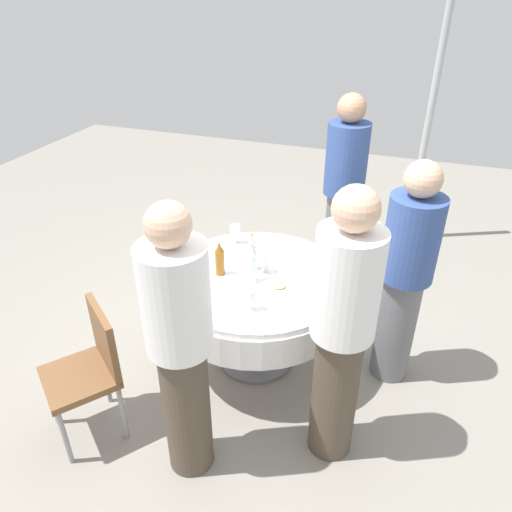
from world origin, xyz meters
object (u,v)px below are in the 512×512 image
wine_glass_left (264,260)px  plate_right (278,287)px  bottle_amber_north (220,259)px  bottle_clear_mid (252,264)px  chair_front (91,364)px  wine_glass_front (251,296)px  person_outer (405,274)px  person_mid (343,193)px  bottle_clear_outer (252,253)px  plate_east (200,293)px  wine_glass_far (235,230)px  person_far (181,346)px  person_north (342,330)px  dining_table (256,294)px

wine_glass_left → plate_right: size_ratio=0.69×
bottle_amber_north → plate_right: 0.44m
bottle_clear_mid → chair_front: (0.71, 0.83, -0.35)m
wine_glass_front → chair_front: 1.02m
person_outer → person_mid: size_ratio=0.93×
person_outer → bottle_clear_outer: bearing=-94.5°
plate_east → bottle_clear_mid: bearing=-135.7°
wine_glass_far → person_far: bearing=99.8°
bottle_amber_north → person_outer: person_outer is taller
bottle_clear_outer → person_mid: person_mid is taller
bottle_clear_outer → wine_glass_front: size_ratio=1.87×
plate_east → person_far: bearing=107.0°
person_far → plate_right: bearing=-102.9°
bottle_clear_mid → wine_glass_front: 0.31m
wine_glass_far → bottle_clear_outer: bearing=128.9°
bottle_amber_north → wine_glass_front: 0.45m
wine_glass_far → person_north: person_north is taller
bottle_clear_mid → plate_right: (-0.19, 0.03, -0.12)m
person_mid → chair_front: bearing=-100.4°
chair_front → plate_right: bearing=-100.2°
dining_table → bottle_amber_north: bottle_amber_north is taller
person_mid → wine_glass_left: bearing=-88.9°
bottle_clear_outer → bottle_amber_north: size_ratio=1.08×
plate_right → person_far: person_far is taller
plate_right → wine_glass_far: bearing=-44.3°
bottle_clear_mid → person_mid: size_ratio=0.16×
person_mid → plate_east: bearing=-95.5°
wine_glass_far → wine_glass_left: size_ratio=1.03×
wine_glass_front → chair_front: size_ratio=0.17×
wine_glass_left → plate_east: wine_glass_left is taller
bottle_clear_outer → bottle_clear_mid: size_ratio=0.97×
wine_glass_far → chair_front: bearing=71.9°
wine_glass_front → person_mid: bearing=-99.2°
wine_glass_far → person_north: bearing=135.9°
plate_east → person_north: size_ratio=0.13×
wine_glass_front → person_mid: 1.59m
wine_glass_front → person_far: size_ratio=0.09×
wine_glass_front → plate_east: 0.37m
dining_table → wine_glass_front: 0.46m
plate_right → wine_glass_front: bearing=71.3°
plate_right → person_outer: bearing=-158.8°
bottle_amber_north → plate_east: bottle_amber_north is taller
wine_glass_left → person_mid: (-0.32, -1.14, 0.07)m
chair_front → bottle_clear_outer: bearing=-85.8°
wine_glass_far → person_far: size_ratio=0.09×
person_far → wine_glass_far: bearing=-76.1°
wine_glass_left → person_north: bearing=135.7°
dining_table → wine_glass_front: bearing=105.2°
wine_glass_front → bottle_clear_outer: bearing=-70.7°
chair_front → person_mid: bearing=-78.7°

